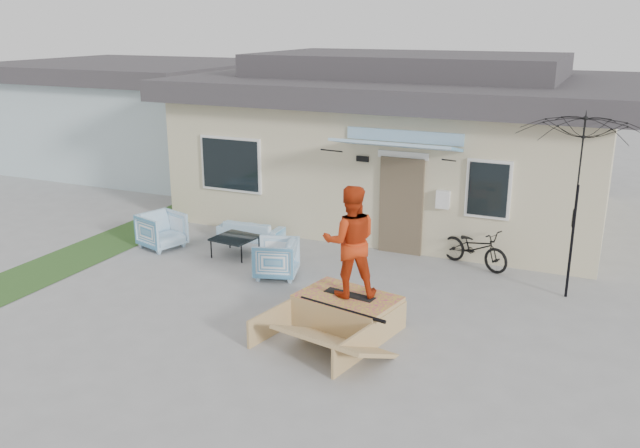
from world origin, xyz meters
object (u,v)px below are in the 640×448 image
at_px(loveseat, 251,227).
at_px(coffee_table, 235,246).
at_px(bicycle, 475,243).
at_px(skate_ramp, 348,311).
at_px(armchair_left, 162,229).
at_px(armchair_right, 276,257).
at_px(patio_umbrella, 576,204).
at_px(skater, 350,239).
at_px(skateboard, 350,294).

xyz_separation_m(loveseat, coffee_table, (0.25, -1.11, -0.09)).
xyz_separation_m(bicycle, skate_ramp, (-1.31, -3.68, -0.24)).
bearing_deg(armchair_left, skate_ramp, -93.58).
height_order(armchair_right, patio_umbrella, patio_umbrella).
bearing_deg(patio_umbrella, skate_ramp, -138.77).
height_order(armchair_left, bicycle, bicycle).
bearing_deg(patio_umbrella, loveseat, 175.10).
relative_size(armchair_left, skater, 0.47).
relative_size(patio_umbrella, skateboard, 2.88).
relative_size(bicycle, skater, 0.85).
bearing_deg(loveseat, skateboard, 135.41).
bearing_deg(skate_ramp, armchair_left, 170.22).
height_order(skate_ramp, skater, skater).
height_order(bicycle, skateboard, bicycle).
bearing_deg(loveseat, armchair_right, 128.10).
height_order(loveseat, skate_ramp, loveseat).
bearing_deg(coffee_table, bicycle, 16.17).
distance_m(armchair_left, patio_umbrella, 8.57).
bearing_deg(coffee_table, loveseat, 102.67).
bearing_deg(bicycle, skate_ramp, -176.63).
distance_m(armchair_left, skateboard, 5.64).
bearing_deg(armchair_left, patio_umbrella, -67.26).
bearing_deg(coffee_table, armchair_left, -172.79).
xyz_separation_m(armchair_left, skater, (5.27, -2.00, 1.06)).
bearing_deg(patio_umbrella, bicycle, 154.53).
relative_size(loveseat, armchair_left, 1.73).
height_order(skate_ramp, skateboard, skateboard).
distance_m(armchair_left, armchair_right, 3.18).
distance_m(coffee_table, skater, 4.36).
relative_size(patio_umbrella, skater, 1.37).
distance_m(armchair_right, skater, 2.81).
relative_size(armchair_left, patio_umbrella, 0.35).
height_order(patio_umbrella, skateboard, patio_umbrella).
bearing_deg(bicycle, patio_umbrella, -92.41).
relative_size(bicycle, skate_ramp, 0.74).
distance_m(armchair_left, bicycle, 6.77).
bearing_deg(patio_umbrella, skater, -139.20).
bearing_deg(skate_ramp, coffee_table, 158.63).
relative_size(armchair_right, skate_ramp, 0.39).
distance_m(armchair_right, coffee_table, 1.59).
distance_m(patio_umbrella, skate_ramp, 4.48).
height_order(armchair_right, coffee_table, armchair_right).
distance_m(loveseat, skateboard, 5.04).
height_order(loveseat, armchair_left, armchair_left).
relative_size(coffee_table, patio_umbrella, 0.33).
distance_m(armchair_right, skate_ramp, 2.62).
height_order(bicycle, skate_ramp, bicycle).
height_order(loveseat, skater, skater).
distance_m(bicycle, skater, 3.98).
distance_m(bicycle, patio_umbrella, 2.42).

